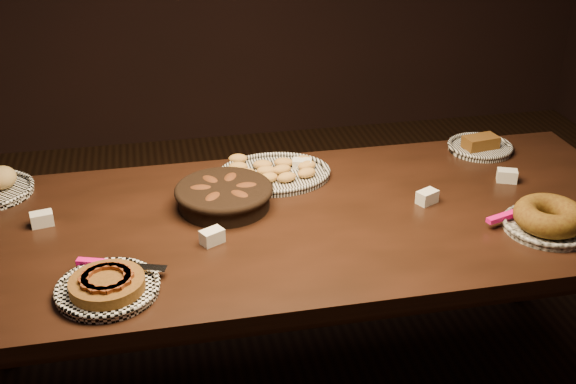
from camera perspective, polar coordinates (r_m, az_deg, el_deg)
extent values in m
cube|color=black|center=(2.39, 0.84, -2.50)|extent=(2.40, 1.00, 0.05)
cylinder|color=black|center=(3.25, 18.21, -2.92)|extent=(0.08, 0.08, 0.70)
torus|color=white|center=(2.07, -14.07, -7.28)|extent=(0.29, 0.29, 0.02)
cylinder|color=#462D0E|center=(2.06, -14.10, -7.08)|extent=(0.21, 0.21, 0.03)
cube|color=#521F0E|center=(2.05, -12.58, -6.42)|extent=(0.02, 0.07, 0.01)
cube|color=#521F0E|center=(2.07, -12.81, -6.01)|extent=(0.05, 0.07, 0.01)
cube|color=#521F0E|center=(2.09, -13.39, -5.76)|extent=(0.07, 0.05, 0.01)
cube|color=#521F0E|center=(2.10, -14.17, -5.72)|extent=(0.07, 0.02, 0.01)
cube|color=#521F0E|center=(2.09, -14.94, -5.90)|extent=(0.07, 0.05, 0.01)
cube|color=#521F0E|center=(2.08, -15.52, -6.26)|extent=(0.05, 0.07, 0.01)
cube|color=#521F0E|center=(2.05, -15.75, -6.71)|extent=(0.02, 0.07, 0.01)
cube|color=#521F0E|center=(2.03, -15.56, -7.13)|extent=(0.05, 0.07, 0.01)
cube|color=#521F0E|center=(2.01, -14.98, -7.41)|extent=(0.07, 0.05, 0.01)
cube|color=#521F0E|center=(2.00, -14.17, -7.46)|extent=(0.07, 0.02, 0.01)
cube|color=#521F0E|center=(2.01, -13.36, -7.26)|extent=(0.07, 0.05, 0.01)
cube|color=#521F0E|center=(2.02, -12.78, -6.88)|extent=(0.05, 0.07, 0.01)
cube|color=#FF0C8E|center=(2.16, -14.85, -5.42)|extent=(0.12, 0.06, 0.02)
cube|color=silver|center=(2.12, -11.55, -5.83)|extent=(0.15, 0.08, 0.00)
torus|color=black|center=(2.63, -1.11, 1.58)|extent=(0.33, 0.33, 0.02)
ellipsoid|color=#B17A33|center=(2.57, -3.50, 1.04)|extent=(0.07, 0.05, 0.03)
ellipsoid|color=#B17A33|center=(2.57, -1.57, 1.14)|extent=(0.08, 0.06, 0.03)
ellipsoid|color=#B17A33|center=(2.58, -0.10, 1.18)|extent=(0.08, 0.06, 0.03)
ellipsoid|color=#B17A33|center=(2.61, 1.48, 1.53)|extent=(0.08, 0.06, 0.03)
ellipsoid|color=#B17A33|center=(2.61, -3.33, 1.51)|extent=(0.08, 0.06, 0.03)
ellipsoid|color=#B17A33|center=(2.63, -1.73, 1.70)|extent=(0.07, 0.05, 0.03)
ellipsoid|color=#B17A33|center=(2.63, -0.50, 1.80)|extent=(0.08, 0.06, 0.03)
ellipsoid|color=#B17A33|center=(2.66, 1.51, 2.11)|extent=(0.08, 0.06, 0.03)
ellipsoid|color=#B17A33|center=(2.66, -3.96, 2.01)|extent=(0.08, 0.06, 0.03)
ellipsoid|color=#B17A33|center=(2.67, -2.02, 2.18)|extent=(0.08, 0.06, 0.03)
ellipsoid|color=#B17A33|center=(2.69, -0.36, 2.35)|extent=(0.08, 0.06, 0.03)
ellipsoid|color=#B17A33|center=(2.71, 1.16, 2.53)|extent=(0.08, 0.05, 0.03)
ellipsoid|color=#B17A33|center=(2.73, -3.99, 2.65)|extent=(0.08, 0.05, 0.03)
torus|color=black|center=(2.44, 19.84, -2.41)|extent=(0.28, 0.28, 0.02)
torus|color=brown|center=(2.43, 19.96, -1.77)|extent=(0.26, 0.26, 0.08)
cube|color=#FF0C8E|center=(2.42, 16.58, -1.90)|extent=(0.12, 0.06, 0.02)
cube|color=silver|center=(2.51, 18.68, -1.24)|extent=(0.15, 0.08, 0.00)
cylinder|color=black|center=(2.43, -5.07, -0.37)|extent=(0.34, 0.34, 0.08)
torus|color=black|center=(2.42, -5.10, 0.15)|extent=(0.33, 0.33, 0.03)
ellipsoid|color=black|center=(2.43, -3.30, 0.23)|extent=(0.10, 0.06, 0.05)
ellipsoid|color=black|center=(2.49, -4.57, 0.87)|extent=(0.09, 0.11, 0.05)
ellipsoid|color=black|center=(2.48, -6.16, 0.69)|extent=(0.10, 0.11, 0.05)
ellipsoid|color=black|center=(2.43, -6.90, 0.04)|extent=(0.11, 0.07, 0.05)
ellipsoid|color=black|center=(2.36, -5.96, -0.69)|extent=(0.10, 0.11, 0.05)
ellipsoid|color=black|center=(2.37, -3.83, -0.48)|extent=(0.10, 0.11, 0.05)
ellipsoid|color=#A2824B|center=(2.71, -21.68, 1.07)|extent=(0.10, 0.10, 0.08)
torus|color=black|center=(2.95, 14.94, 3.55)|extent=(0.25, 0.25, 0.02)
cube|color=#462D0E|center=(2.95, 14.98, 3.83)|extent=(0.14, 0.10, 0.05)
cube|color=white|center=(2.24, -6.01, -3.52)|extent=(0.08, 0.07, 0.04)
cube|color=white|center=(2.68, 1.12, 2.14)|extent=(0.08, 0.06, 0.04)
cube|color=white|center=(2.50, 10.94, -0.39)|extent=(0.08, 0.07, 0.04)
cube|color=white|center=(2.45, -18.87, -2.03)|extent=(0.08, 0.06, 0.04)
cube|color=white|center=(2.72, 16.92, 1.24)|extent=(0.08, 0.07, 0.04)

